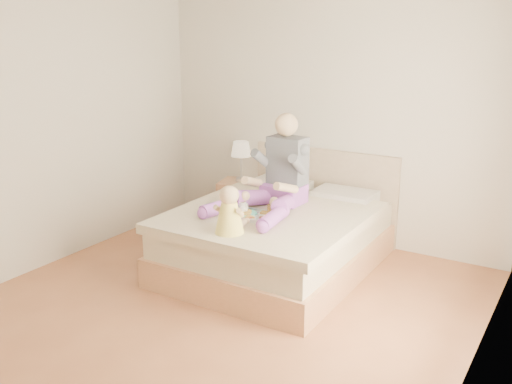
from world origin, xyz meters
The scene contains 7 objects.
room centered at (0.08, 0.01, 1.51)m, with size 4.02×4.22×2.71m.
bed centered at (0.00, 1.08, 0.32)m, with size 1.70×2.18×1.00m.
nightstand centered at (-1.00, 1.88, 0.27)m, with size 0.52×0.49×0.54m.
lamp centered at (-0.99, 1.90, 0.90)m, with size 0.23×0.23×0.47m.
adult centered at (-0.05, 1.09, 0.88)m, with size 0.77×1.11×0.91m.
tray centered at (-0.09, 0.68, 0.64)m, with size 0.47×0.40×0.12m.
baby centered at (-0.02, 0.23, 0.78)m, with size 0.27×0.37×0.41m.
Camera 1 is at (2.55, -3.54, 2.28)m, focal length 40.00 mm.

